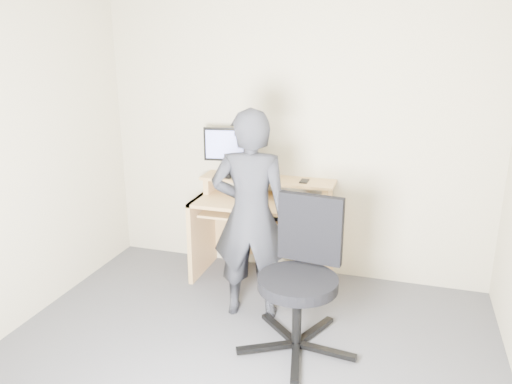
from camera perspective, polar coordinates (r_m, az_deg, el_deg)
The scene contains 13 objects.
ground at distance 3.42m, azimuth -3.13°, elevation -20.83°, with size 3.50×3.50×0.00m, color #48484C.
back_wall at distance 4.46m, azimuth 4.37°, elevation 6.06°, with size 3.50×0.02×2.50m, color beige.
desk at distance 4.49m, azimuth 1.04°, elevation -3.13°, with size 1.20×0.60×0.91m.
monitor at distance 4.45m, azimuth -3.01°, elevation 5.10°, with size 0.46×0.13×0.44m.
external_drive at distance 4.44m, azimuth 0.52°, elevation 2.88°, with size 0.07×0.13×0.20m, color black.
travel_mug at distance 4.41m, azimuth 1.57°, elevation 2.56°, with size 0.07×0.07×0.17m, color silver.
smartphone at distance 4.36m, azimuth 5.54°, elevation 1.25°, with size 0.07×0.13×0.01m, color black.
charger at distance 4.45m, azimuth -3.20°, elevation 1.79°, with size 0.04×0.04×0.04m, color black.
headphones at distance 4.54m, azimuth 0.15°, elevation 2.02°, with size 0.16×0.16×0.02m, color silver.
keyboard at distance 4.30m, azimuth 0.40°, elevation -2.39°, with size 0.46×0.18×0.03m, color black.
mouse at distance 4.19m, azimuth 4.09°, elevation -1.48°, with size 0.10×0.06×0.04m, color black.
office_chair at distance 3.49m, azimuth 5.28°, elevation -8.93°, with size 0.82×0.83×1.05m.
person at distance 3.77m, azimuth -0.63°, elevation -2.74°, with size 0.60×0.39×1.64m, color black.
Camera 1 is at (0.95, -2.52, 2.10)m, focal length 35.00 mm.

